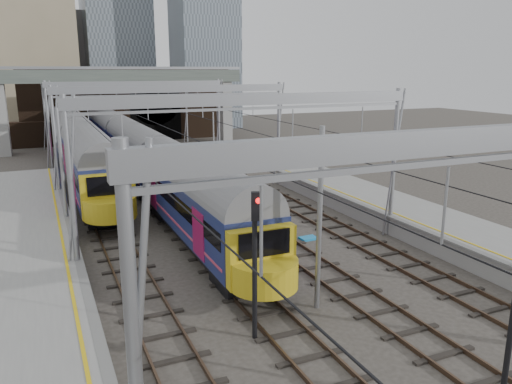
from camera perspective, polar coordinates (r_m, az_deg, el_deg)
name	(u,v)px	position (r m, az deg, el deg)	size (l,w,h in m)	color
ground	(346,331)	(18.43, 10.23, -15.40)	(160.00, 160.00, 0.00)	#38332D
platform_left	(27,345)	(17.81, -24.69, -15.61)	(4.32, 55.00, 1.12)	gray
tracks	(209,218)	(30.99, -5.37, -2.95)	(14.40, 80.00, 0.22)	#4C3828
overhead_line	(178,104)	(35.98, -8.95, 9.89)	(16.80, 80.00, 8.00)	gray
retaining_wall	(126,107)	(66.15, -14.66, 9.40)	(28.00, 2.75, 9.00)	#312116
overbridge	(121,85)	(59.94, -15.23, 11.77)	(28.00, 3.00, 9.25)	gray
city_skyline	(109,15)	(84.92, -16.47, 18.81)	(37.50, 27.50, 60.00)	tan
train_main	(122,140)	(48.87, -15.12, 5.76)	(2.78, 64.35, 4.79)	black
train_second	(72,134)	(53.67, -20.26, 6.21)	(3.00, 52.06, 5.10)	black
signal_near_left	(255,249)	(16.36, -0.07, -6.52)	(0.41, 0.48, 5.19)	black
equip_cover_a	(249,288)	(21.24, -0.77, -10.89)	(0.89, 0.62, 0.10)	#1A82C3
equip_cover_b	(227,235)	(27.62, -3.34, -4.96)	(0.87, 0.61, 0.10)	#1A82C3
equip_cover_c	(308,238)	(27.25, 6.01, -5.27)	(0.93, 0.65, 0.11)	#1A82C3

